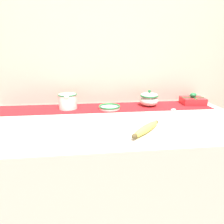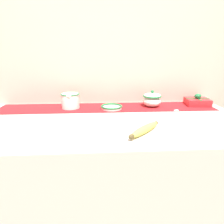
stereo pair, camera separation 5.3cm
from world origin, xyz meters
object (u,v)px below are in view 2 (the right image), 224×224
(small_dish, at_px, (112,107))
(gift_box, at_px, (197,101))
(banana, at_px, (145,129))
(cream_pitcher, at_px, (70,100))
(sugar_bowl, at_px, (152,99))
(spoon, at_px, (175,111))

(small_dish, distance_m, gift_box, 0.57)
(banana, xyz_separation_m, gift_box, (0.45, 0.44, 0.01))
(cream_pitcher, height_order, sugar_bowl, sugar_bowl)
(spoon, xyz_separation_m, gift_box, (0.20, 0.13, 0.02))
(banana, bearing_deg, small_dish, 106.73)
(banana, distance_m, spoon, 0.40)
(sugar_bowl, height_order, gift_box, sugar_bowl)
(sugar_bowl, distance_m, spoon, 0.16)
(gift_box, bearing_deg, small_dish, -174.82)
(cream_pitcher, bearing_deg, banana, -49.01)
(sugar_bowl, relative_size, gift_box, 0.74)
(banana, distance_m, gift_box, 0.63)
(cream_pitcher, height_order, gift_box, cream_pitcher)
(cream_pitcher, distance_m, gift_box, 0.82)
(small_dish, relative_size, gift_box, 0.84)
(cream_pitcher, bearing_deg, spoon, -10.52)
(cream_pitcher, bearing_deg, sugar_bowl, -0.09)
(small_dish, xyz_separation_m, banana, (0.12, -0.39, 0.00))
(sugar_bowl, xyz_separation_m, banana, (-0.14, -0.42, -0.03))
(sugar_bowl, distance_m, gift_box, 0.31)
(small_dish, relative_size, banana, 0.72)
(small_dish, distance_m, spoon, 0.38)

